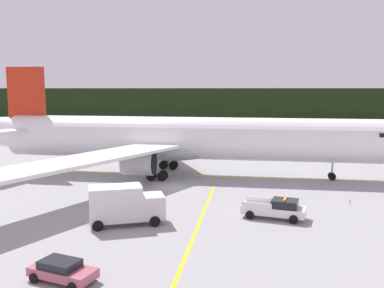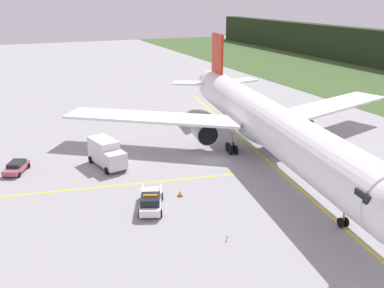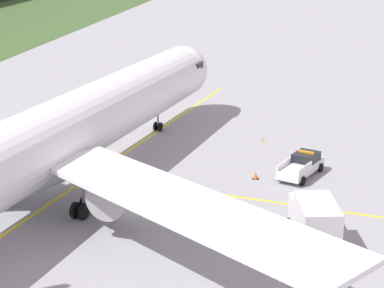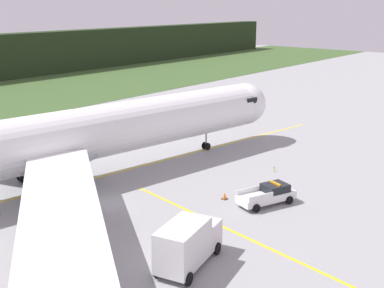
{
  "view_description": "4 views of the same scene",
  "coord_description": "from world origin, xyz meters",
  "px_view_note": "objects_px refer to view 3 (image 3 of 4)",
  "views": [
    {
      "loc": [
        1.85,
        -47.92,
        11.88
      ],
      "look_at": [
        2.52,
        7.72,
        3.98
      ],
      "focal_mm": 39.58,
      "sensor_mm": 36.0,
      "label": 1
    },
    {
      "loc": [
        47.78,
        -23.2,
        20.32
      ],
      "look_at": [
        3.05,
        -4.29,
        3.81
      ],
      "focal_mm": 41.21,
      "sensor_mm": 36.0,
      "label": 2
    },
    {
      "loc": [
        -45.53,
        -13.55,
        20.46
      ],
      "look_at": [
        8.23,
        -2.36,
        2.67
      ],
      "focal_mm": 64.05,
      "sensor_mm": 36.0,
      "label": 3
    },
    {
      "loc": [
        -27.5,
        -33.25,
        17.91
      ],
      "look_at": [
        7.73,
        -4.15,
        4.84
      ],
      "focal_mm": 46.47,
      "sensor_mm": 36.0,
      "label": 4
    }
  ],
  "objects_px": {
    "ops_pickup_truck": "(302,165)",
    "catering_truck": "(314,221)",
    "airliner": "(59,137)",
    "apron_cone": "(255,175)"
  },
  "relations": [
    {
      "from": "airliner",
      "to": "catering_truck",
      "type": "relative_size",
      "value": 8.7
    },
    {
      "from": "airliner",
      "to": "ops_pickup_truck",
      "type": "relative_size",
      "value": 9.77
    },
    {
      "from": "apron_cone",
      "to": "ops_pickup_truck",
      "type": "bearing_deg",
      "value": -66.25
    },
    {
      "from": "airliner",
      "to": "apron_cone",
      "type": "bearing_deg",
      "value": -65.19
    },
    {
      "from": "ops_pickup_truck",
      "to": "catering_truck",
      "type": "distance_m",
      "value": 13.37
    },
    {
      "from": "catering_truck",
      "to": "apron_cone",
      "type": "bearing_deg",
      "value": 24.19
    },
    {
      "from": "airliner",
      "to": "catering_truck",
      "type": "height_order",
      "value": "airliner"
    },
    {
      "from": "airliner",
      "to": "catering_truck",
      "type": "distance_m",
      "value": 20.54
    },
    {
      "from": "catering_truck",
      "to": "apron_cone",
      "type": "xyz_separation_m",
      "value": [
        11.61,
        5.22,
        -1.46
      ]
    },
    {
      "from": "catering_truck",
      "to": "apron_cone",
      "type": "relative_size",
      "value": 10.23
    }
  ]
}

